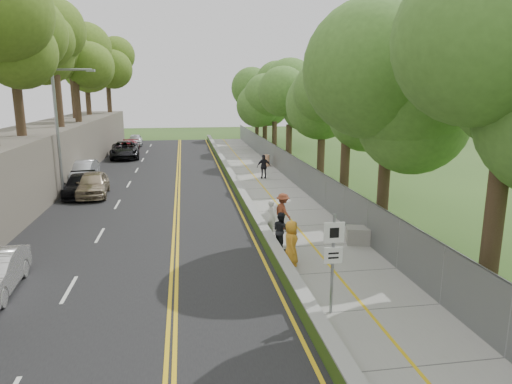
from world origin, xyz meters
TOP-DOWN VIEW (x-y plane):
  - ground at (0.00, 0.00)m, footprint 140.00×140.00m
  - road at (-5.40, 15.00)m, footprint 11.20×66.00m
  - sidewalk at (2.55, 15.00)m, footprint 4.20×66.00m
  - jersey_barrier at (0.25, 15.00)m, footprint 0.42×66.00m
  - rock_embankment at (-13.50, 15.00)m, footprint 5.00×66.00m
  - chainlink_fence at (4.65, 15.00)m, footprint 0.04×66.00m
  - trees_embankment at (-13.00, 15.00)m, footprint 6.40×66.00m
  - trees_fenceside at (7.00, 15.00)m, footprint 7.00×66.00m
  - streetlight at (-10.46, 14.00)m, footprint 2.52×0.22m
  - signpost at (1.05, -3.02)m, footprint 0.62×0.09m
  - construction_barrel at (4.01, 24.36)m, footprint 0.61×0.61m
  - concrete_block at (4.30, 3.00)m, footprint 1.26×1.07m
  - car_3 at (-9.84, 14.77)m, footprint 2.28×4.73m
  - car_4 at (-9.00, 14.53)m, footprint 2.15×4.66m
  - car_5 at (-10.60, 18.94)m, footprint 1.85×4.99m
  - car_6 at (-9.00, 31.47)m, footprint 3.21×6.10m
  - car_7 at (-9.00, 34.54)m, footprint 2.02×4.84m
  - car_8 at (-9.00, 41.99)m, footprint 1.85×4.19m
  - painter_0 at (0.75, 1.00)m, footprint 0.69×0.94m
  - painter_1 at (0.75, 4.90)m, footprint 0.54×0.68m
  - painter_2 at (0.75, 2.83)m, footprint 0.87×0.96m
  - painter_3 at (1.45, 5.66)m, footprint 1.02×1.30m
  - person_far at (2.80, 18.61)m, footprint 1.08×0.45m

SIDE VIEW (x-z plane):
  - ground at x=0.00m, z-range 0.00..0.00m
  - road at x=-5.40m, z-range 0.00..0.04m
  - sidewalk at x=2.55m, z-range 0.00..0.05m
  - jersey_barrier at x=0.25m, z-range 0.00..0.60m
  - concrete_block at x=4.30m, z-range 0.05..0.78m
  - construction_barrel at x=4.01m, z-range 0.05..1.06m
  - car_3 at x=-9.84m, z-range 0.04..1.37m
  - car_7 at x=-9.00m, z-range 0.04..1.44m
  - car_8 at x=-9.00m, z-range 0.04..1.44m
  - car_4 at x=-9.00m, z-range 0.04..1.59m
  - painter_2 at x=0.75m, z-range 0.05..1.66m
  - car_5 at x=-10.60m, z-range 0.04..1.67m
  - car_6 at x=-9.00m, z-range 0.04..1.68m
  - painter_1 at x=0.75m, z-range 0.05..1.68m
  - painter_0 at x=0.75m, z-range 0.05..1.81m
  - painter_3 at x=1.45m, z-range 0.05..1.81m
  - person_far at x=2.80m, z-range 0.05..1.89m
  - chainlink_fence at x=4.65m, z-range 0.00..2.00m
  - signpost at x=1.05m, z-range 0.41..3.51m
  - rock_embankment at x=-13.50m, z-range 0.00..4.00m
  - streetlight at x=-10.46m, z-range 0.64..8.64m
  - trees_fenceside at x=7.00m, z-range 0.00..14.00m
  - trees_embankment at x=-13.00m, z-range 4.00..17.00m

